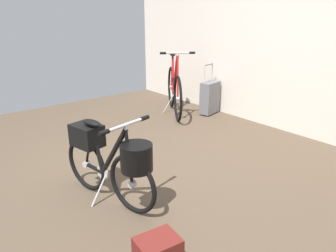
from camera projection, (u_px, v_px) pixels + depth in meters
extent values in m
plane|color=brown|center=(158.00, 179.00, 3.25)|extent=(6.81, 6.81, 0.00)
cube|color=silver|center=(297.00, 33.00, 4.19)|extent=(6.81, 0.10, 2.71)
torus|color=black|center=(132.00, 184.00, 2.64)|extent=(0.52, 0.15, 0.52)
cylinder|color=#B7B7BC|center=(132.00, 184.00, 2.64)|extent=(0.07, 0.06, 0.06)
torus|color=black|center=(86.00, 164.00, 2.99)|extent=(0.52, 0.15, 0.52)
cylinder|color=#B7B7BC|center=(86.00, 164.00, 2.99)|extent=(0.07, 0.06, 0.06)
cylinder|color=black|center=(94.00, 168.00, 2.92)|extent=(0.23, 0.08, 0.05)
cylinder|color=black|center=(113.00, 152.00, 2.68)|extent=(0.36, 0.12, 0.51)
cylinder|color=black|center=(97.00, 149.00, 2.82)|extent=(0.14, 0.06, 0.44)
cylinder|color=black|center=(94.00, 168.00, 2.92)|extent=(0.23, 0.07, 0.04)
cylinder|color=black|center=(129.00, 158.00, 2.57)|extent=(0.08, 0.04, 0.47)
cylinder|color=black|center=(89.00, 145.00, 2.88)|extent=(0.15, 0.05, 0.43)
ellipsoid|color=black|center=(92.00, 123.00, 2.76)|extent=(0.23, 0.13, 0.05)
cylinder|color=#B7B7BC|center=(126.00, 127.00, 2.50)|extent=(0.03, 0.03, 0.04)
cylinder|color=#B7B7BC|center=(125.00, 125.00, 2.49)|extent=(0.12, 0.44, 0.03)
cylinder|color=black|center=(104.00, 133.00, 2.33)|extent=(0.05, 0.10, 0.04)
cylinder|color=black|center=(144.00, 118.00, 2.65)|extent=(0.05, 0.10, 0.04)
cylinder|color=#B7B7BC|center=(103.00, 172.00, 2.86)|extent=(0.14, 0.04, 0.14)
cylinder|color=#B7B7BC|center=(99.00, 191.00, 2.81)|extent=(0.06, 0.19, 0.25)
cylinder|color=black|center=(137.00, 157.00, 2.51)|extent=(0.31, 0.31, 0.22)
cube|color=black|center=(87.00, 135.00, 2.86)|extent=(0.32, 0.25, 0.20)
torus|color=black|center=(178.00, 99.00, 4.90)|extent=(0.62, 0.42, 0.72)
cylinder|color=#B7B7BC|center=(178.00, 99.00, 4.90)|extent=(0.08, 0.07, 0.06)
torus|color=black|center=(171.00, 87.00, 5.67)|extent=(0.62, 0.42, 0.72)
cylinder|color=#B7B7BC|center=(171.00, 87.00, 5.67)|extent=(0.08, 0.07, 0.06)
cylinder|color=red|center=(172.00, 90.00, 5.53)|extent=(0.28, 0.20, 0.05)
cylinder|color=red|center=(175.00, 75.00, 5.07)|extent=(0.43, 0.30, 0.69)
cylinder|color=red|center=(173.00, 74.00, 5.35)|extent=(0.16, 0.12, 0.60)
cylinder|color=red|center=(172.00, 90.00, 5.53)|extent=(0.28, 0.19, 0.04)
cylinder|color=red|center=(178.00, 78.00, 4.82)|extent=(0.10, 0.08, 0.65)
cylinder|color=red|center=(172.00, 72.00, 5.49)|extent=(0.18, 0.13, 0.58)
ellipsoid|color=black|center=(173.00, 55.00, 5.30)|extent=(0.23, 0.19, 0.05)
cylinder|color=#B7B7BC|center=(178.00, 54.00, 4.74)|extent=(0.03, 0.03, 0.04)
cylinder|color=#B7B7BC|center=(178.00, 53.00, 4.73)|extent=(0.26, 0.38, 0.03)
cylinder|color=black|center=(163.00, 53.00, 4.71)|extent=(0.08, 0.10, 0.04)
cylinder|color=black|center=(192.00, 53.00, 4.76)|extent=(0.08, 0.10, 0.04)
cylinder|color=#B7B7BC|center=(173.00, 92.00, 5.39)|extent=(0.13, 0.09, 0.14)
cylinder|color=#B7B7BC|center=(169.00, 103.00, 5.38)|extent=(0.12, 0.17, 0.33)
cube|color=slate|center=(210.00, 98.00, 5.28)|extent=(0.25, 0.39, 0.52)
cylinder|color=#B7B7BC|center=(205.00, 74.00, 5.09)|extent=(0.02, 0.02, 0.28)
cylinder|color=#B7B7BC|center=(212.00, 72.00, 5.26)|extent=(0.02, 0.02, 0.28)
cylinder|color=slate|center=(209.00, 65.00, 5.12)|extent=(0.07, 0.23, 0.02)
cylinder|color=black|center=(208.00, 115.00, 5.24)|extent=(0.04, 0.03, 0.04)
cylinder|color=black|center=(216.00, 111.00, 5.43)|extent=(0.04, 0.03, 0.04)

